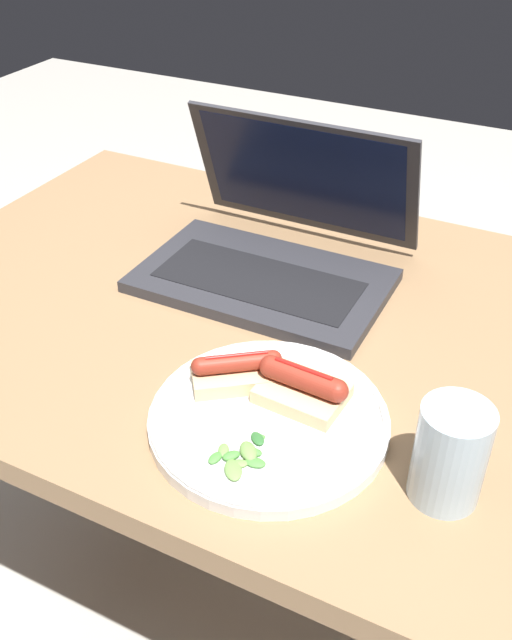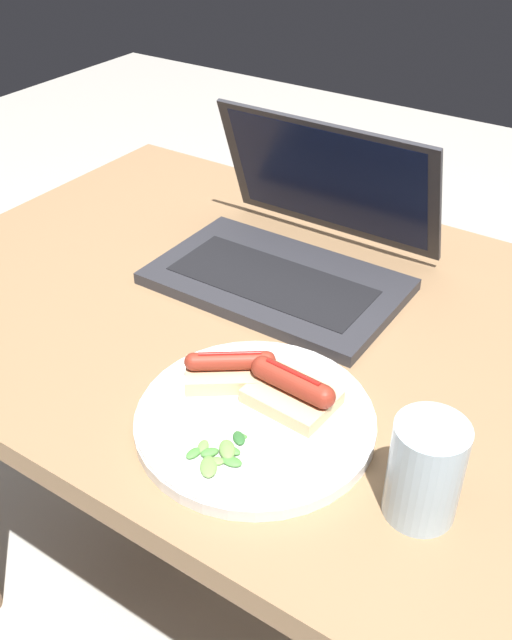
# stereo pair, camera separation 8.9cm
# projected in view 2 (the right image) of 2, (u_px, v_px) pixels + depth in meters

# --- Properties ---
(ground_plane) EXTENTS (6.00, 6.00, 0.00)m
(ground_plane) POSITION_uv_depth(u_px,v_px,m) (251.00, 601.00, 1.46)
(ground_plane) COLOR #B7B2A8
(desk) EXTENTS (1.06, 0.78, 0.74)m
(desk) POSITION_uv_depth(u_px,v_px,m) (250.00, 357.00, 1.09)
(desk) COLOR #93704C
(desk) RESTS_ON ground_plane
(laptop) EXTENTS (0.37, 0.30, 0.22)m
(laptop) POSITION_uv_depth(u_px,v_px,m) (292.00, 251.00, 1.08)
(laptop) COLOR #2D2D33
(laptop) RESTS_ON desk
(plate) EXTENTS (0.28, 0.28, 0.02)m
(plate) POSITION_uv_depth(u_px,v_px,m) (255.00, 419.00, 0.82)
(plate) COLOR white
(plate) RESTS_ON desk
(sausage_toast_left) EXTENTS (0.12, 0.11, 0.04)m
(sausage_toast_left) POSITION_uv_depth(u_px,v_px,m) (230.00, 369.00, 0.86)
(sausage_toast_left) COLOR #D6B784
(sausage_toast_left) RESTS_ON plate
(sausage_toast_middle) EXTENTS (0.11, 0.08, 0.05)m
(sausage_toast_middle) POSITION_uv_depth(u_px,v_px,m) (292.00, 390.00, 0.82)
(sausage_toast_middle) COLOR #D6B784
(sausage_toast_middle) RESTS_ON plate
(salad_pile) EXTENTS (0.06, 0.08, 0.01)m
(salad_pile) POSITION_uv_depth(u_px,v_px,m) (219.00, 454.00, 0.76)
(salad_pile) COLOR #4C8E3D
(salad_pile) RESTS_ON plate
(drinking_glass) EXTENTS (0.07, 0.07, 0.11)m
(drinking_glass) POSITION_uv_depth(u_px,v_px,m) (425.00, 471.00, 0.69)
(drinking_glass) COLOR silver
(drinking_glass) RESTS_ON desk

